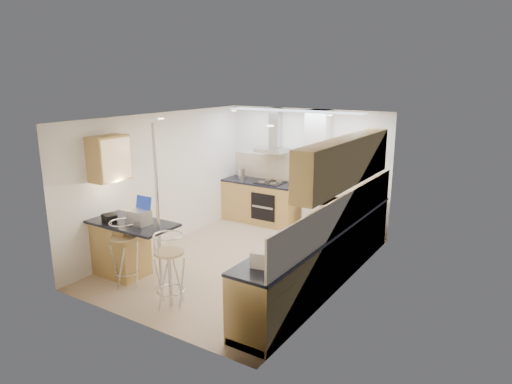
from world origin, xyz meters
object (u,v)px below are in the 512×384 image
Objects in this scene: microwave at (335,211)px; bar_stool_end at (170,271)px; bread_bin at (266,257)px; bar_stool_near at (125,254)px; laptop at (139,217)px.

microwave is 2.73m from bar_stool_end.
bread_bin is (1.46, 0.14, 0.48)m from bar_stool_end.
bar_stool_near is 1.04m from bar_stool_end.
bread_bin reaches higher than bar_stool_near.
microwave is at bearing 1.95° from bar_stool_end.
microwave is 0.53× the size of bar_stool_near.
laptop is 0.59m from bar_stool_near.
bar_stool_end is (1.04, -0.13, 0.02)m from bar_stool_near.
laptop is 0.31× the size of bar_stool_near.
microwave reaches higher than bar_stool_near.
bar_stool_end is 1.54m from bread_bin.
bar_stool_near is at bearing 117.39° from microwave.
bar_stool_near is 2.55m from bread_bin.
bar_stool_end reaches higher than bar_stool_near.
microwave is 3.32m from bar_stool_near.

